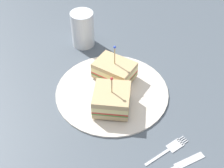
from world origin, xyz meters
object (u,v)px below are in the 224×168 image
(knife, at_px, (182,164))
(plate, at_px, (112,91))
(drink_glass, at_px, (83,30))
(fork, at_px, (171,148))
(sandwich_half_back, at_px, (112,99))
(sandwich_half_front, at_px, (113,70))

(knife, bearing_deg, plate, 42.23)
(drink_glass, relative_size, fork, 1.13)
(sandwich_half_back, height_order, knife, sandwich_half_back)
(sandwich_half_front, xyz_separation_m, sandwich_half_back, (-0.11, -0.01, 0.00))
(plate, height_order, knife, plate)
(sandwich_half_front, xyz_separation_m, drink_glass, (0.14, 0.11, 0.02))
(plate, distance_m, fork, 0.21)
(drink_glass, bearing_deg, knife, -143.46)
(sandwich_half_front, distance_m, drink_glass, 0.18)
(sandwich_half_back, distance_m, drink_glass, 0.28)
(sandwich_half_back, xyz_separation_m, knife, (-0.13, -0.16, -0.03))
(plate, height_order, drink_glass, drink_glass)
(drink_glass, height_order, knife, drink_glass)
(sandwich_half_front, distance_m, sandwich_half_back, 0.11)
(sandwich_half_back, relative_size, knife, 0.87)
(sandwich_half_back, bearing_deg, plate, 6.92)
(fork, height_order, knife, same)
(plate, bearing_deg, drink_glass, 30.04)
(drink_glass, bearing_deg, plate, -149.96)
(fork, bearing_deg, knife, -148.09)
(plate, xyz_separation_m, sandwich_half_front, (0.05, 0.00, 0.03))
(drink_glass, height_order, fork, drink_glass)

